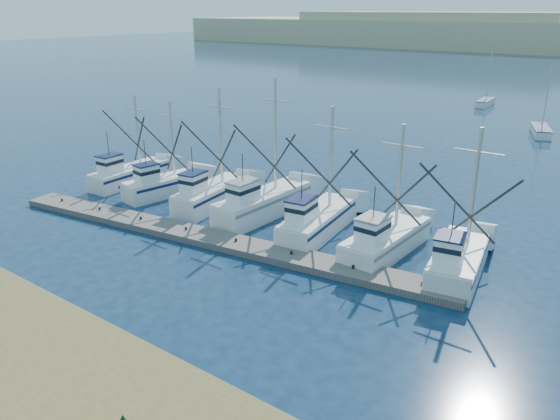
% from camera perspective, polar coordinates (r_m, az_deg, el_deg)
% --- Properties ---
extents(ground, '(500.00, 500.00, 0.00)m').
position_cam_1_polar(ground, '(28.30, -8.06, -10.57)').
color(ground, '#0C1F35').
rests_on(ground, ground).
extents(floating_dock, '(32.89, 6.57, 0.44)m').
position_cam_1_polar(floating_dock, '(36.19, -7.27, -2.97)').
color(floating_dock, '#68635D').
rests_on(floating_dock, ground).
extents(trawler_fleet, '(32.18, 8.93, 9.95)m').
position_cam_1_polar(trawler_fleet, '(38.95, -1.43, 0.13)').
color(trawler_fleet, white).
rests_on(trawler_fleet, ground).
extents(sailboat_near, '(3.70, 6.50, 8.10)m').
position_cam_1_polar(sailboat_near, '(73.74, 25.58, 7.47)').
color(sailboat_near, white).
rests_on(sailboat_near, ground).
extents(sailboat_far, '(2.02, 6.08, 8.10)m').
position_cam_1_polar(sailboat_far, '(93.06, 20.65, 10.46)').
color(sailboat_far, white).
rests_on(sailboat_far, ground).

